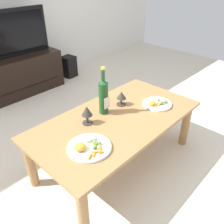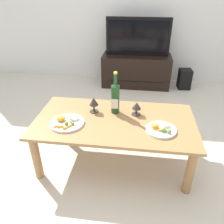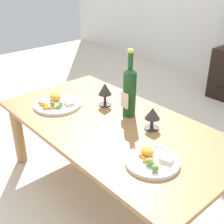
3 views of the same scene
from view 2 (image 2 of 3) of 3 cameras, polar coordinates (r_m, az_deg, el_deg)
ground_plane at (r=2.16m, az=0.60°, el=-12.08°), size 6.40×6.40×0.00m
dining_table at (r=1.93m, az=0.66°, el=-3.75°), size 1.36×0.71×0.45m
tv_stand at (r=3.62m, az=6.20°, el=10.60°), size 1.05×0.44×0.49m
tv_screen at (r=3.47m, az=6.69°, el=18.68°), size 0.95×0.05×0.55m
floor_speaker at (r=3.68m, az=18.16°, el=8.08°), size 0.20×0.20×0.31m
wine_bottle at (r=1.93m, az=0.85°, el=3.92°), size 0.07×0.08×0.38m
goblet_left at (r=1.96m, az=-4.72°, el=2.52°), size 0.08×0.08×0.14m
goblet_right at (r=1.93m, az=6.36°, el=1.42°), size 0.08×0.08×0.12m
dinner_plate_left at (r=1.87m, az=-11.58°, el=-2.59°), size 0.29×0.29×0.05m
dinner_plate_right at (r=1.79m, az=12.49°, el=-4.34°), size 0.24×0.24×0.05m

